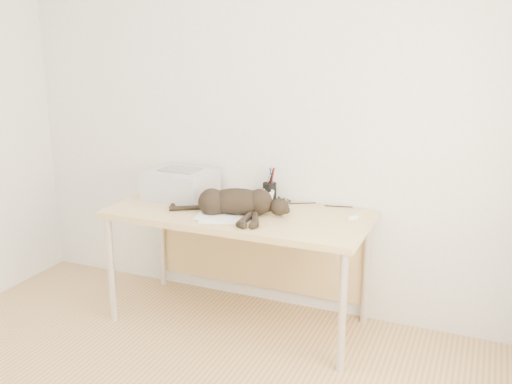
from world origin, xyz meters
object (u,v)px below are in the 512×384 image
at_px(desk, 244,228).
at_px(cat, 234,203).
at_px(printer, 181,184).
at_px(mouse, 353,216).
at_px(pen_cup, 270,192).
at_px(mug, 267,197).

height_order(desk, cat, cat).
xyz_separation_m(desk, printer, (-0.48, 0.05, 0.23)).
relative_size(printer, cat, 0.57).
distance_m(desk, mouse, 0.70).
bearing_deg(mouse, printer, -161.19).
height_order(cat, mouse, cat).
height_order(pen_cup, mouse, pen_cup).
height_order(desk, pen_cup, pen_cup).
xyz_separation_m(mug, pen_cup, (-0.01, 0.07, 0.02)).
height_order(printer, mug, printer).
bearing_deg(mug, pen_cup, 97.73).
relative_size(printer, mug, 4.43).
distance_m(cat, mug, 0.30).
xyz_separation_m(desk, mug, (0.10, 0.13, 0.18)).
relative_size(desk, cat, 2.14).
bearing_deg(cat, desk, 75.17).
relative_size(cat, mouse, 7.28).
relative_size(desk, pen_cup, 7.06).
bearing_deg(cat, mug, 54.03).
distance_m(desk, cat, 0.25).
relative_size(pen_cup, mouse, 2.20).
bearing_deg(pen_cup, mug, -82.27).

